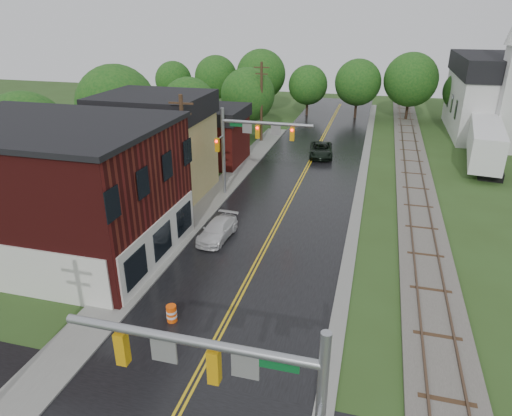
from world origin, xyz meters
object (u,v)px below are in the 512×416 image
at_px(traffic_signal_far, 249,138).
at_px(utility_pole_b, 184,155).
at_px(tree_left_e, 249,97).
at_px(brick_building, 53,190).
at_px(pickup_white, 218,230).
at_px(traffic_signal_near, 241,387).
at_px(tree_left_c, 190,106).
at_px(construction_barrel, 172,314).
at_px(semi_trailer, 485,141).
at_px(tree_left_a, 27,138).
at_px(tree_left_b, 118,107).
at_px(utility_pole_c, 261,101).
at_px(suv_dark, 321,150).
at_px(church, 502,88).

xyz_separation_m(traffic_signal_far, utility_pole_b, (-3.33, -5.00, -0.25)).
bearing_deg(tree_left_e, utility_pole_b, -85.10).
distance_m(brick_building, pickup_white, 10.56).
bearing_deg(pickup_white, traffic_signal_near, -63.80).
height_order(tree_left_c, construction_barrel, tree_left_c).
bearing_deg(semi_trailer, traffic_signal_near, -108.59).
distance_m(utility_pole_b, tree_left_e, 23.99).
relative_size(traffic_signal_far, tree_left_a, 0.85).
relative_size(traffic_signal_near, tree_left_e, 0.90).
distance_m(brick_building, tree_left_b, 17.80).
height_order(utility_pole_c, suv_dark, utility_pole_c).
relative_size(tree_left_b, semi_trailer, 0.74).
bearing_deg(brick_building, utility_pole_b, 50.93).
distance_m(utility_pole_b, tree_left_b, 14.87).
relative_size(tree_left_a, construction_barrel, 9.58).
distance_m(traffic_signal_far, suv_dark, 14.11).
height_order(utility_pole_c, semi_trailer, utility_pole_c).
xyz_separation_m(utility_pole_c, semi_trailer, (23.47, -2.76, -2.35)).
xyz_separation_m(tree_left_a, construction_barrel, (17.25, -11.90, -4.66)).
bearing_deg(semi_trailer, utility_pole_c, 173.28).
bearing_deg(tree_left_a, traffic_signal_far, 17.30).
relative_size(tree_left_c, suv_dark, 1.51).
relative_size(church, pickup_white, 4.77).
height_order(brick_building, semi_trailer, brick_building).
height_order(traffic_signal_far, utility_pole_b, utility_pole_b).
height_order(traffic_signal_near, tree_left_b, tree_left_b).
height_order(brick_building, pickup_white, brick_building).
height_order(traffic_signal_far, suv_dark, traffic_signal_far).
relative_size(utility_pole_c, construction_barrel, 9.95).
bearing_deg(traffic_signal_far, church, 48.73).
bearing_deg(church, pickup_white, -124.06).
distance_m(tree_left_a, tree_left_c, 18.98).
bearing_deg(traffic_signal_near, tree_left_c, 114.56).
bearing_deg(tree_left_e, traffic_signal_far, -74.11).
bearing_deg(utility_pole_b, church, 49.82).
height_order(brick_building, tree_left_c, brick_building).
xyz_separation_m(church, tree_left_b, (-37.85, -21.84, -0.12)).
distance_m(tree_left_b, construction_barrel, 27.20).
height_order(brick_building, suv_dark, brick_building).
relative_size(utility_pole_b, tree_left_c, 1.18).
height_order(utility_pole_b, suv_dark, utility_pole_b).
bearing_deg(tree_left_b, suv_dark, 22.84).
height_order(utility_pole_b, pickup_white, utility_pole_b).
bearing_deg(suv_dark, tree_left_b, -164.33).
bearing_deg(suv_dark, church, 28.89).
relative_size(traffic_signal_far, utility_pole_c, 0.82).
bearing_deg(tree_left_c, utility_pole_b, -68.51).
distance_m(traffic_signal_near, tree_left_c, 41.67).
distance_m(utility_pole_c, semi_trailer, 23.75).
bearing_deg(semi_trailer, construction_barrel, -121.67).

